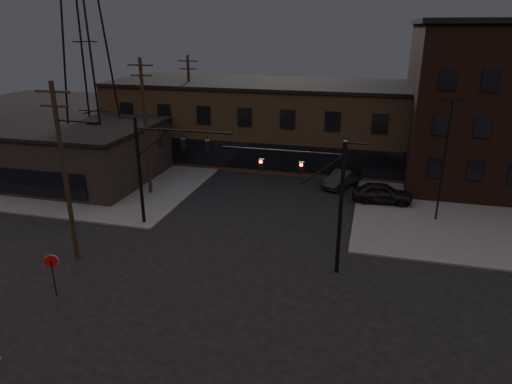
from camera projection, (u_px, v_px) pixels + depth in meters
The scene contains 14 objects.
ground at pixel (208, 297), 24.72m from camera, with size 140.00×140.00×0.00m, color black.
sidewalk_nw at pixel (89, 159), 49.94m from camera, with size 30.00×30.00×0.15m, color #474744.
building_row at pixel (298, 124), 48.79m from camera, with size 40.00×12.00×8.00m, color brown.
building_left at pixel (67, 153), 43.18m from camera, with size 16.00×12.00×5.00m, color black.
traffic_signal_near at pixel (321, 193), 25.84m from camera, with size 7.12×0.24×8.00m.
traffic_signal_far at pixel (155, 160), 31.87m from camera, with size 7.12×0.24×8.00m.
stop_sign at pixel (52, 266), 24.19m from camera, with size 0.72×0.33×2.48m.
utility_pole_near at pixel (65, 170), 26.78m from camera, with size 3.70×0.28×11.00m.
utility_pole_mid at pixel (146, 125), 37.84m from camera, with size 3.70×0.28×11.50m.
utility_pole_far at pixel (190, 105), 49.11m from camera, with size 2.20×0.28×11.00m.
transmission_tower at pixel (85, 42), 41.10m from camera, with size 7.00×7.00×25.00m, color black, non-canonical shape.
lot_light_a at pixel (446, 150), 32.45m from camera, with size 1.50×0.28×9.14m.
parked_car_lot_a at pixel (382, 193), 37.33m from camera, with size 1.94×4.82×1.64m, color black.
car_crossing at pixel (342, 178), 41.48m from camera, with size 1.62×4.66×1.53m, color black.
Camera 1 is at (7.94, -19.91, 13.80)m, focal length 32.00 mm.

